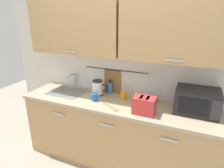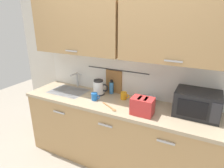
{
  "view_description": "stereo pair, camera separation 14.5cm",
  "coord_description": "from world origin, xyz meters",
  "px_view_note": "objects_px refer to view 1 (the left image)",
  "views": [
    {
      "loc": [
        0.81,
        -1.75,
        1.93
      ],
      "look_at": [
        -0.09,
        0.33,
        1.12
      ],
      "focal_mm": 31.0,
      "sensor_mm": 36.0,
      "label": 1
    },
    {
      "loc": [
        0.94,
        -1.69,
        1.93
      ],
      "look_at": [
        -0.09,
        0.33,
        1.12
      ],
      "focal_mm": 31.0,
      "sensor_mm": 36.0,
      "label": 2
    }
  ],
  "objects_px": {
    "microwave": "(197,101)",
    "mixing_bowl": "(148,99)",
    "mug_by_kettle": "(124,95)",
    "electric_kettle": "(98,88)",
    "toaster": "(144,105)",
    "dish_soap_bottle": "(110,87)",
    "mug_near_sink": "(95,97)",
    "wooden_spoon": "(112,108)"
  },
  "relations": [
    {
      "from": "microwave",
      "to": "wooden_spoon",
      "type": "distance_m",
      "value": 0.95
    },
    {
      "from": "microwave",
      "to": "toaster",
      "type": "height_order",
      "value": "microwave"
    },
    {
      "from": "mug_by_kettle",
      "to": "wooden_spoon",
      "type": "height_order",
      "value": "mug_by_kettle"
    },
    {
      "from": "microwave",
      "to": "toaster",
      "type": "relative_size",
      "value": 1.8
    },
    {
      "from": "wooden_spoon",
      "to": "mug_near_sink",
      "type": "bearing_deg",
      "value": 158.94
    },
    {
      "from": "wooden_spoon",
      "to": "mixing_bowl",
      "type": "bearing_deg",
      "value": 44.11
    },
    {
      "from": "electric_kettle",
      "to": "mixing_bowl",
      "type": "distance_m",
      "value": 0.69
    },
    {
      "from": "toaster",
      "to": "microwave",
      "type": "bearing_deg",
      "value": 25.49
    },
    {
      "from": "toaster",
      "to": "dish_soap_bottle",
      "type": "bearing_deg",
      "value": 146.72
    },
    {
      "from": "electric_kettle",
      "to": "microwave",
      "type": "bearing_deg",
      "value": -0.57
    },
    {
      "from": "electric_kettle",
      "to": "mixing_bowl",
      "type": "xyz_separation_m",
      "value": [
        0.68,
        0.04,
        -0.06
      ]
    },
    {
      "from": "microwave",
      "to": "mug_near_sink",
      "type": "distance_m",
      "value": 1.21
    },
    {
      "from": "electric_kettle",
      "to": "mug_near_sink",
      "type": "distance_m",
      "value": 0.2
    },
    {
      "from": "mixing_bowl",
      "to": "wooden_spoon",
      "type": "bearing_deg",
      "value": -135.89
    },
    {
      "from": "microwave",
      "to": "mixing_bowl",
      "type": "height_order",
      "value": "microwave"
    },
    {
      "from": "mug_by_kettle",
      "to": "electric_kettle",
      "type": "bearing_deg",
      "value": -178.74
    },
    {
      "from": "microwave",
      "to": "mug_by_kettle",
      "type": "height_order",
      "value": "microwave"
    },
    {
      "from": "toaster",
      "to": "mug_near_sink",
      "type": "bearing_deg",
      "value": 173.31
    },
    {
      "from": "electric_kettle",
      "to": "toaster",
      "type": "distance_m",
      "value": 0.76
    },
    {
      "from": "mug_near_sink",
      "to": "wooden_spoon",
      "type": "xyz_separation_m",
      "value": [
        0.29,
        -0.11,
        -0.04
      ]
    },
    {
      "from": "electric_kettle",
      "to": "dish_soap_bottle",
      "type": "bearing_deg",
      "value": 40.17
    },
    {
      "from": "toaster",
      "to": "mug_by_kettle",
      "type": "xyz_separation_m",
      "value": [
        -0.34,
        0.27,
        -0.05
      ]
    },
    {
      "from": "dish_soap_bottle",
      "to": "mixing_bowl",
      "type": "xyz_separation_m",
      "value": [
        0.55,
        -0.07,
        -0.04
      ]
    },
    {
      "from": "mixing_bowl",
      "to": "toaster",
      "type": "xyz_separation_m",
      "value": [
        0.02,
        -0.3,
        0.05
      ]
    },
    {
      "from": "wooden_spoon",
      "to": "toaster",
      "type": "bearing_deg",
      "value": 5.2
    },
    {
      "from": "dish_soap_bottle",
      "to": "toaster",
      "type": "relative_size",
      "value": 0.77
    },
    {
      "from": "mug_near_sink",
      "to": "mug_by_kettle",
      "type": "distance_m",
      "value": 0.38
    },
    {
      "from": "microwave",
      "to": "mug_near_sink",
      "type": "height_order",
      "value": "microwave"
    },
    {
      "from": "mug_near_sink",
      "to": "toaster",
      "type": "distance_m",
      "value": 0.67
    },
    {
      "from": "mixing_bowl",
      "to": "toaster",
      "type": "distance_m",
      "value": 0.31
    },
    {
      "from": "microwave",
      "to": "mug_by_kettle",
      "type": "distance_m",
      "value": 0.87
    },
    {
      "from": "mug_near_sink",
      "to": "mug_by_kettle",
      "type": "relative_size",
      "value": 1.0
    },
    {
      "from": "toaster",
      "to": "mug_by_kettle",
      "type": "bearing_deg",
      "value": 141.27
    },
    {
      "from": "dish_soap_bottle",
      "to": "mug_by_kettle",
      "type": "distance_m",
      "value": 0.26
    },
    {
      "from": "microwave",
      "to": "dish_soap_bottle",
      "type": "distance_m",
      "value": 1.11
    },
    {
      "from": "mug_near_sink",
      "to": "wooden_spoon",
      "type": "relative_size",
      "value": 0.47
    },
    {
      "from": "mug_by_kettle",
      "to": "mug_near_sink",
      "type": "bearing_deg",
      "value": -148.93
    },
    {
      "from": "electric_kettle",
      "to": "wooden_spoon",
      "type": "distance_m",
      "value": 0.46
    },
    {
      "from": "dish_soap_bottle",
      "to": "toaster",
      "type": "distance_m",
      "value": 0.69
    },
    {
      "from": "mug_near_sink",
      "to": "electric_kettle",
      "type": "bearing_deg",
      "value": 103.66
    },
    {
      "from": "electric_kettle",
      "to": "mug_near_sink",
      "type": "relative_size",
      "value": 1.89
    },
    {
      "from": "microwave",
      "to": "electric_kettle",
      "type": "distance_m",
      "value": 1.24
    }
  ]
}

